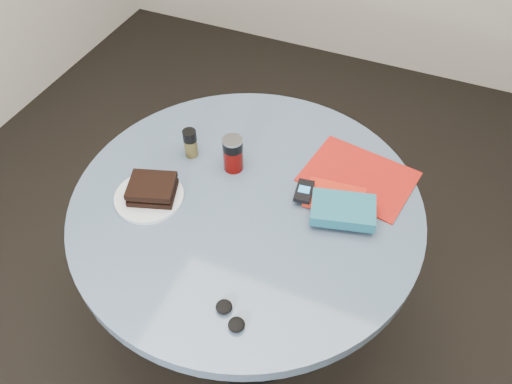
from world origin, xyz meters
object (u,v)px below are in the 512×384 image
at_px(table, 247,236).
at_px(headphones, 230,316).
at_px(plate, 149,197).
at_px(pepper_grinder, 190,143).
at_px(sandwich, 152,189).
at_px(magazine, 359,177).
at_px(novel, 343,210).
at_px(mp3_player, 304,191).
at_px(soda_can, 233,154).
at_px(red_book, 335,197).

xyz_separation_m(table, headphones, (0.11, -0.35, 0.17)).
relative_size(plate, pepper_grinder, 2.06).
relative_size(sandwich, magazine, 0.50).
xyz_separation_m(novel, headphones, (-0.15, -0.39, -0.02)).
xyz_separation_m(magazine, headphones, (-0.16, -0.56, 0.01)).
bearing_deg(mp3_player, sandwich, -156.97).
height_order(plate, soda_can, soda_can).
height_order(sandwich, red_book, sandwich).
height_order(magazine, novel, novel).
distance_m(novel, mp3_player, 0.13).
relative_size(soda_can, novel, 0.66).
height_order(sandwich, mp3_player, sandwich).
height_order(sandwich, headphones, sandwich).
xyz_separation_m(sandwich, magazine, (0.52, 0.30, -0.03)).
bearing_deg(plate, mp3_player, 23.60).
relative_size(red_book, mp3_player, 1.88).
relative_size(magazine, headphones, 3.03).
height_order(magazine, headphones, headphones).
bearing_deg(pepper_grinder, magazine, 12.08).
height_order(novel, headphones, novel).
distance_m(magazine, novel, 0.17).
distance_m(plate, pepper_grinder, 0.21).
relative_size(sandwich, novel, 0.90).
bearing_deg(magazine, table, -131.77).
relative_size(pepper_grinder, headphones, 0.94).
height_order(sandwich, pepper_grinder, pepper_grinder).
height_order(novel, mp3_player, novel).
bearing_deg(table, soda_can, 129.68).
height_order(pepper_grinder, red_book, pepper_grinder).
bearing_deg(headphones, sandwich, 144.44).
xyz_separation_m(magazine, mp3_player, (-0.12, -0.14, 0.02)).
relative_size(plate, red_book, 1.20).
bearing_deg(table, red_book, 23.43).
xyz_separation_m(plate, novel, (0.52, 0.14, 0.03)).
distance_m(sandwich, soda_can, 0.25).
relative_size(plate, sandwich, 1.27).
bearing_deg(plate, magazine, 30.78).
xyz_separation_m(red_book, mp3_player, (-0.08, -0.02, 0.01)).
relative_size(soda_can, mp3_player, 1.29).
height_order(pepper_grinder, novel, pepper_grinder).
relative_size(magazine, novel, 1.79).
bearing_deg(sandwich, magazine, 30.52).
relative_size(sandwich, soda_can, 1.37).
distance_m(plate, magazine, 0.61).
xyz_separation_m(soda_can, novel, (0.35, -0.06, -0.02)).
relative_size(soda_can, pepper_grinder, 1.19).
xyz_separation_m(soda_can, pepper_grinder, (-0.14, 0.00, -0.01)).
bearing_deg(pepper_grinder, sandwich, -95.03).
xyz_separation_m(red_book, novel, (0.04, -0.06, 0.02)).
distance_m(plate, red_book, 0.53).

